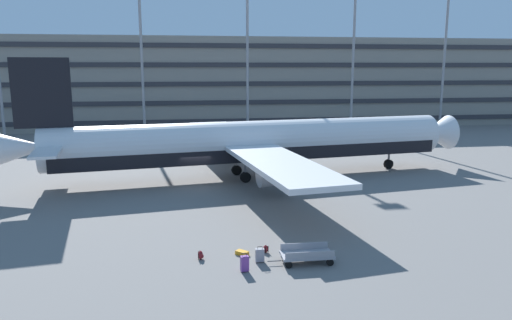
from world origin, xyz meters
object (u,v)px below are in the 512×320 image
object	(u,v)px
backpack_teal	(201,255)
backpack_purple	(265,249)
baggage_cart	(307,255)
suitcase_orange	(260,255)
airliner	(252,143)
suitcase_navy	(242,253)
suitcase_laid_flat	(245,263)

from	to	relation	value
backpack_teal	backpack_purple	world-z (taller)	backpack_teal
backpack_purple	baggage_cart	distance (m)	2.46
backpack_purple	suitcase_orange	bearing A→B (deg)	-111.91
airliner	backpack_purple	size ratio (longest dim) A/B	89.53
airliner	suitcase_orange	size ratio (longest dim) A/B	47.18
suitcase_orange	backpack_purple	world-z (taller)	suitcase_orange
suitcase_orange	baggage_cart	distance (m)	2.36
suitcase_navy	backpack_teal	distance (m)	2.18
suitcase_orange	backpack_teal	bearing A→B (deg)	164.26
airliner	backpack_purple	xyz separation A→B (m)	(-1.74, -17.49, -2.93)
suitcase_laid_flat	suitcase_orange	bearing A→B (deg)	48.89
suitcase_navy	suitcase_laid_flat	world-z (taller)	suitcase_laid_flat
suitcase_navy	baggage_cart	world-z (taller)	baggage_cart
suitcase_laid_flat	backpack_purple	xyz separation A→B (m)	(1.38, 2.24, -0.22)
backpack_teal	airliner	bearing A→B (deg)	73.92
suitcase_orange	backpack_teal	size ratio (longest dim) A/B	1.73
backpack_purple	suitcase_laid_flat	bearing A→B (deg)	-121.73
suitcase_navy	suitcase_laid_flat	size ratio (longest dim) A/B	0.78
baggage_cart	backpack_purple	bearing A→B (deg)	138.59
suitcase_laid_flat	airliner	bearing A→B (deg)	80.99
suitcase_laid_flat	baggage_cart	size ratio (longest dim) A/B	0.28
backpack_teal	backpack_purple	xyz separation A→B (m)	(3.41, 0.39, -0.02)
suitcase_orange	baggage_cart	world-z (taller)	suitcase_orange
suitcase_navy	suitcase_laid_flat	xyz separation A→B (m)	(-0.13, -2.10, 0.31)
backpack_teal	baggage_cart	world-z (taller)	baggage_cart
airliner	backpack_teal	world-z (taller)	airliner
suitcase_navy	backpack_purple	distance (m)	1.26
backpack_teal	suitcase_navy	bearing A→B (deg)	6.69
suitcase_navy	backpack_teal	world-z (taller)	backpack_teal
backpack_teal	baggage_cart	distance (m)	5.39
backpack_teal	baggage_cart	bearing A→B (deg)	-13.25
backpack_teal	baggage_cart	size ratio (longest dim) A/B	0.15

